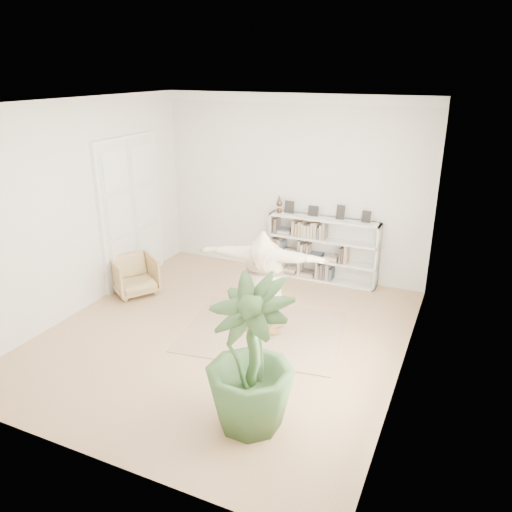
{
  "coord_description": "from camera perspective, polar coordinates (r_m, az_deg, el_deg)",
  "views": [
    {
      "loc": [
        3.37,
        -6.24,
        4.06
      ],
      "look_at": [
        0.37,
        0.4,
        1.28
      ],
      "focal_mm": 35.0,
      "sensor_mm": 36.0,
      "label": 1
    }
  ],
  "objects": [
    {
      "name": "room_shell",
      "position": [
        9.8,
        4.33,
        17.57
      ],
      "size": [
        6.0,
        6.0,
        6.0
      ],
      "color": "silver",
      "rests_on": "floor"
    },
    {
      "name": "bookshelf",
      "position": [
        10.04,
        7.63,
        0.7
      ],
      "size": [
        2.2,
        0.35,
        1.64
      ],
      "color": "silver",
      "rests_on": "floor"
    },
    {
      "name": "armchair",
      "position": [
        9.72,
        -13.72,
        -2.18
      ],
      "size": [
        1.08,
        1.07,
        0.72
      ],
      "primitive_type": "imported",
      "rotation": [
        0.0,
        0.0,
        0.99
      ],
      "color": "#A98059",
      "rests_on": "floor"
    },
    {
      "name": "houseplant",
      "position": [
        5.85,
        -0.71,
        -11.34
      ],
      "size": [
        1.34,
        1.34,
        1.89
      ],
      "primitive_type": "imported",
      "rotation": [
        0.0,
        0.0,
        -0.33
      ],
      "color": "#2F4C26",
      "rests_on": "floor"
    },
    {
      "name": "person",
      "position": [
        7.82,
        0.84,
        -2.63
      ],
      "size": [
        2.1,
        0.85,
        1.66
      ],
      "primitive_type": "imported",
      "rotation": [
        0.0,
        0.0,
        3.29
      ],
      "color": "#BEAB8F",
      "rests_on": "rocker_board"
    },
    {
      "name": "rocker_board",
      "position": [
        8.21,
        0.81,
        -8.28
      ],
      "size": [
        0.49,
        0.34,
        0.1
      ],
      "rotation": [
        0.0,
        0.0,
        0.15
      ],
      "color": "olive",
      "rests_on": "rug"
    },
    {
      "name": "rug",
      "position": [
        8.24,
        0.8,
        -8.6
      ],
      "size": [
        2.77,
        2.35,
        0.02
      ],
      "primitive_type": "cube",
      "rotation": [
        0.0,
        0.0,
        0.15
      ],
      "color": "tan",
      "rests_on": "floor"
    },
    {
      "name": "doors",
      "position": [
        10.04,
        -14.07,
        4.85
      ],
      "size": [
        0.09,
        1.78,
        2.92
      ],
      "color": "white",
      "rests_on": "floor"
    },
    {
      "name": "floor",
      "position": [
        8.17,
        -3.59,
        -8.98
      ],
      "size": [
        6.0,
        6.0,
        0.0
      ],
      "primitive_type": "plane",
      "color": "#A78556",
      "rests_on": "ground"
    }
  ]
}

